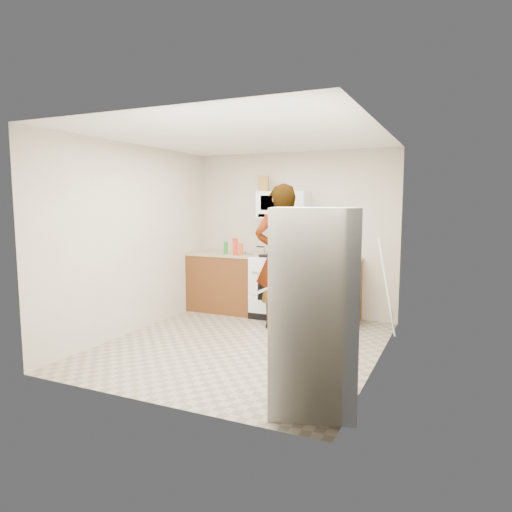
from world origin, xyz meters
The scene contains 20 objects.
floor centered at (0.00, 0.00, 0.00)m, with size 3.60×3.60×0.00m, color gray.
back_wall centered at (0.00, 1.79, 1.25)m, with size 3.20×0.02×2.50m, color beige.
right_wall centered at (1.59, 0.00, 1.25)m, with size 0.02×3.60×2.50m, color beige.
cabinet_left centered at (-1.04, 1.49, 0.45)m, with size 1.12×0.62×0.90m, color brown.
counter_left centered at (-1.04, 1.49, 0.92)m, with size 1.14×0.64×0.04m, color tan.
cabinet_right centered at (0.68, 1.49, 0.45)m, with size 0.80×0.62×0.90m, color brown.
counter_right centered at (0.68, 1.49, 0.92)m, with size 0.82×0.64×0.04m, color tan.
gas_range centered at (-0.10, 1.48, 0.49)m, with size 0.76×0.65×1.13m.
microwave centered at (-0.10, 1.61, 1.70)m, with size 0.76×0.38×0.40m, color white.
person centered at (0.14, 0.90, 0.99)m, with size 0.72×0.48×1.99m, color tan.
fridge centered at (1.28, -1.26, 0.85)m, with size 0.70×0.70×1.70m, color silver.
kettle centered at (0.85, 1.71, 1.01)m, with size 0.13×0.13×0.16m, color silver.
jug centered at (-0.41, 1.55, 2.02)m, with size 0.14×0.14×0.24m, color brown.
saucepan centered at (-0.30, 1.57, 1.01)m, with size 0.21×0.21×0.11m, color silver.
tray centered at (0.10, 1.39, 0.96)m, with size 0.25×0.16×0.05m, color white.
bottle_spray centered at (-0.76, 1.29, 1.06)m, with size 0.08×0.08×0.26m, color red.
bottle_hot_sauce centered at (-0.69, 1.34, 1.02)m, with size 0.06×0.06×0.18m, color #CA4916.
bottle_green_cap centered at (-0.95, 1.34, 1.03)m, with size 0.06×0.06×0.20m, color #167D1D.
pot_lid centered at (-0.67, 1.45, 0.94)m, with size 0.27×0.27×0.01m, color white.
broom centered at (1.54, 1.05, 0.65)m, with size 0.03×0.03×1.30m, color white.
Camera 1 is at (2.39, -4.88, 1.75)m, focal length 32.00 mm.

